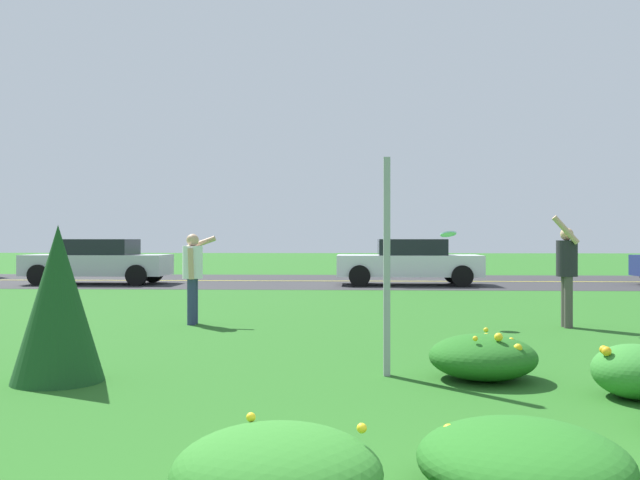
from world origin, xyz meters
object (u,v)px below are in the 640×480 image
(frisbee_pale_blue, at_px, (448,234))
(car_white_center_left, at_px, (409,262))
(person_catcher_dark_shirt, at_px, (567,267))
(car_silver_center_right, at_px, (99,261))
(person_thrower_white_shirt, at_px, (193,270))
(sign_post_near_path, at_px, (387,266))

(frisbee_pale_blue, bearing_deg, car_white_center_left, 89.13)
(person_catcher_dark_shirt, distance_m, frisbee_pale_blue, 1.99)
(frisbee_pale_blue, xyz_separation_m, car_white_center_left, (0.15, 10.24, -0.79))
(frisbee_pale_blue, bearing_deg, car_silver_center_right, 133.85)
(person_thrower_white_shirt, bearing_deg, frisbee_pale_blue, 1.97)
(person_thrower_white_shirt, bearing_deg, car_silver_center_right, 117.93)
(person_thrower_white_shirt, xyz_separation_m, car_silver_center_right, (-5.51, 10.39, -0.18))
(person_catcher_dark_shirt, bearing_deg, car_silver_center_right, 138.15)
(car_silver_center_right, bearing_deg, sign_post_near_path, -59.68)
(frisbee_pale_blue, relative_size, car_white_center_left, 0.06)
(frisbee_pale_blue, distance_m, car_white_center_left, 10.27)
(frisbee_pale_blue, distance_m, car_silver_center_right, 14.22)
(person_thrower_white_shirt, xyz_separation_m, car_white_center_left, (4.48, 10.39, -0.18))
(person_thrower_white_shirt, xyz_separation_m, frisbee_pale_blue, (4.33, 0.15, 0.62))
(sign_post_near_path, bearing_deg, car_white_center_left, 84.55)
(person_catcher_dark_shirt, xyz_separation_m, car_white_center_left, (-1.74, 10.50, -0.24))
(car_white_center_left, distance_m, car_silver_center_right, 9.99)
(car_white_center_left, bearing_deg, sign_post_near_path, -95.45)
(person_catcher_dark_shirt, distance_m, car_white_center_left, 10.65)
(person_catcher_dark_shirt, bearing_deg, person_thrower_white_shirt, 178.94)
(car_white_center_left, bearing_deg, person_thrower_white_shirt, -113.34)
(sign_post_near_path, bearing_deg, person_thrower_white_shirt, 125.64)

